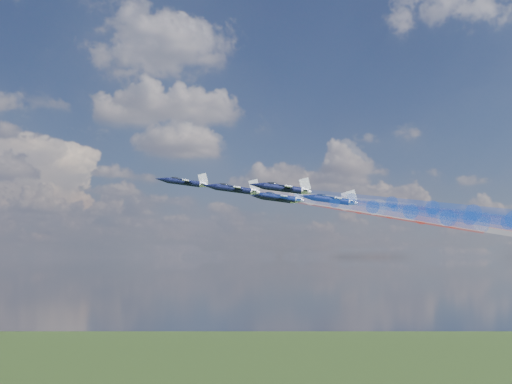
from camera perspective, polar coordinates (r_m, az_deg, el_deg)
name	(u,v)px	position (r m, az deg, el deg)	size (l,w,h in m)	color
jet_lead	(184,182)	(139.79, -6.62, 0.89)	(9.85, 12.31, 3.28)	black
trail_lead	(311,199)	(138.11, 5.04, -0.62)	(4.10, 46.14, 4.10)	white
jet_inner_left	(234,189)	(127.04, -2.07, 0.27)	(9.85, 12.31, 3.28)	black
trail_inner_left	(372,207)	(127.93, 10.65, -1.38)	(4.10, 46.14, 4.10)	blue
jet_inner_right	(236,189)	(145.11, -1.89, 0.26)	(9.85, 12.31, 3.28)	black
trail_inner_right	(357,205)	(145.69, 9.27, -1.19)	(4.10, 46.14, 4.10)	red
jet_outer_left	(283,188)	(118.26, 2.47, 0.33)	(9.85, 12.31, 3.28)	black
trail_outer_left	(433,208)	(121.58, 15.92, -1.41)	(4.10, 46.14, 4.10)	blue
jet_center_third	(279,197)	(135.80, 2.14, -0.51)	(9.85, 12.31, 3.28)	black
trail_center_third	(409,214)	(138.58, 13.92, -2.01)	(4.10, 46.14, 4.10)	white
jet_outer_right	(276,199)	(155.14, 1.88, -0.63)	(9.85, 12.31, 3.28)	black
trail_outer_right	(390,214)	(157.45, 12.23, -1.96)	(4.10, 46.14, 4.10)	red
jet_rear_left	(331,200)	(128.96, 6.91, -0.72)	(9.85, 12.31, 3.28)	black
trail_rear_left	(470,218)	(134.19, 19.04, -2.26)	(4.10, 46.14, 4.10)	blue
jet_rear_right	(328,200)	(147.10, 6.62, -0.78)	(9.85, 12.31, 3.28)	black
trail_rear_right	(449,216)	(151.83, 17.33, -2.14)	(4.10, 46.14, 4.10)	red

